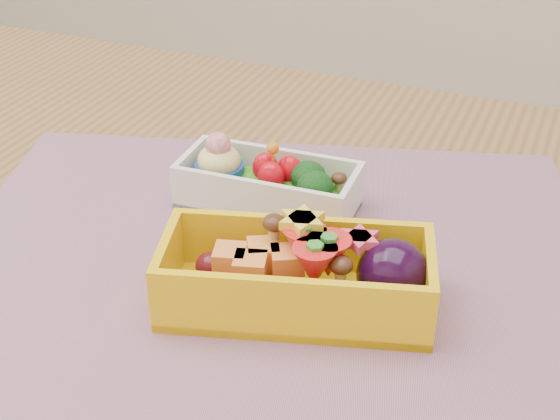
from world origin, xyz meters
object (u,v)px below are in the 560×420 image
at_px(table, 197,369).
at_px(placemat, 268,255).
at_px(bento_yellow, 302,275).
at_px(bento_white, 268,184).

relative_size(table, placemat, 2.49).
relative_size(placemat, bento_yellow, 2.46).
bearing_deg(bento_yellow, table, 155.85).
bearing_deg(placemat, table, -143.07).
relative_size(table, bento_white, 8.17).
xyz_separation_m(table, bento_yellow, (0.09, -0.01, 0.13)).
height_order(table, placemat, placemat).
bearing_deg(bento_yellow, bento_white, 106.95).
height_order(bento_white, bento_yellow, same).
xyz_separation_m(placemat, bento_yellow, (0.05, -0.05, 0.03)).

